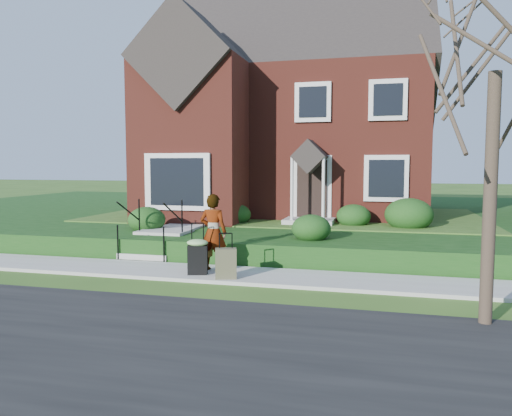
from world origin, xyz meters
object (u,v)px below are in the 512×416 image
(front_steps, at_px, (158,240))
(suitcase_olive, at_px, (226,263))
(suitcase_black, at_px, (198,254))
(woman, at_px, (213,232))
(tree_verge, at_px, (496,47))

(front_steps, bearing_deg, suitcase_olive, -40.91)
(front_steps, relative_size, suitcase_black, 1.73)
(woman, relative_size, tree_verge, 0.29)
(front_steps, distance_m, suitcase_olive, 3.64)
(suitcase_olive, relative_size, tree_verge, 0.16)
(suitcase_black, bearing_deg, front_steps, 117.30)
(suitcase_black, height_order, tree_verge, tree_verge)
(suitcase_black, height_order, suitcase_olive, suitcase_black)
(woman, distance_m, tree_verge, 6.84)
(suitcase_black, distance_m, suitcase_olive, 0.79)
(suitcase_olive, bearing_deg, suitcase_black, 144.00)
(suitcase_black, bearing_deg, woman, 51.59)
(suitcase_black, bearing_deg, tree_verge, -34.58)
(woman, bearing_deg, tree_verge, 159.90)
(front_steps, xyz_separation_m, tree_verge, (7.66, -4.07, 3.87))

